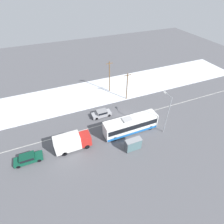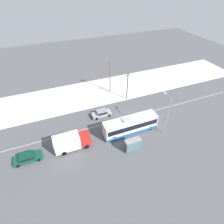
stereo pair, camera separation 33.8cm
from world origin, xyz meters
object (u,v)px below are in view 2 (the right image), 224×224
Objects in this scene: city_bus at (130,125)px; sedan_car at (102,113)px; utility_pole_roadside at (127,86)px; bus_shelter at (134,144)px; box_truck at (71,141)px; utility_pole_snowlot at (110,77)px; parked_car_near_truck at (28,157)px; streetlamp at (167,111)px; pedestrian_at_stop at (132,141)px.

sedan_car is at bearing 119.16° from city_bus.
city_bus is 1.54× the size of utility_pole_roadside.
bus_shelter is at bearing 100.59° from sedan_car.
bus_shelter is 0.41× the size of utility_pole_roadside.
box_truck is 20.66m from utility_pole_snowlot.
utility_pole_roadside is at bearing 23.87° from parked_car_near_truck.
streetlamp is at bearing 15.88° from bus_shelter.
parked_car_near_truck is at bearing 178.95° from box_truck.
utility_pole_snowlot is at bearing 80.73° from pedestrian_at_stop.
city_bus is 1.30× the size of utility_pole_snowlot.
utility_pole_roadside reaches higher than parked_car_near_truck.
box_truck is at bearing -130.92° from utility_pole_snowlot.
sedan_car is 0.51× the size of streetlamp.
box_truck is at bearing 39.77° from sedan_car.
sedan_car is 0.93× the size of parked_car_near_truck.
streetlamp is at bearing -76.22° from utility_pole_snowlot.
city_bus is 3.68m from pedestrian_at_stop.
parked_car_near_truck is at bearing 179.50° from city_bus.
utility_pole_roadside is (23.57, 10.43, 2.95)m from parked_car_near_truck.
bus_shelter is at bearing -109.62° from city_bus.
streetlamp is at bearing -82.02° from utility_pole_roadside.
parked_car_near_truck is (-19.25, 0.17, -0.94)m from city_bus.
utility_pole_roadside is at bearing 67.97° from pedestrian_at_stop.
city_bus is 1.30× the size of streetlamp.
city_bus reaches higher than parked_car_near_truck.
bus_shelter reaches higher than pedestrian_at_stop.
pedestrian_at_stop is at bearing -18.14° from box_truck.
utility_pole_roadside is (5.93, 15.14, 2.05)m from bus_shelter.
box_truck reaches higher than sedan_car.
utility_pole_roadside is at bearing 67.85° from city_bus.
bus_shelter is (10.06, -4.57, -0.09)m from box_truck.
box_truck is 1.40× the size of parked_car_near_truck.
utility_pole_snowlot is (21.00, 15.34, 3.61)m from parked_car_near_truck.
parked_car_near_truck is 18.27m from pedestrian_at_stop.
pedestrian_at_stop is 0.20× the size of streetlamp.
utility_pole_roadside is at bearing 68.60° from bus_shelter.
bus_shelter is at bearing -24.44° from box_truck.
streetlamp is at bearing -5.64° from parked_car_near_truck.
box_truck reaches higher than bus_shelter.
sedan_car is (-3.71, 6.66, -0.91)m from city_bus.
utility_pole_roadside is at bearing -153.86° from sedan_car.
utility_pole_snowlot is (3.08, 18.87, 3.38)m from pedestrian_at_stop.
utility_pole_roadside reaches higher than box_truck.
box_truck is 0.90× the size of utility_pole_roadside.
utility_pole_roadside is 0.84× the size of utility_pole_snowlot.
city_bus is 1.70× the size of box_truck.
sedan_car is at bearing -153.86° from utility_pole_roadside.
sedan_car is at bearing 103.36° from pedestrian_at_stop.
sedan_car is 14.03m from streetlamp.
bus_shelter is at bearing -14.95° from parked_car_near_truck.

